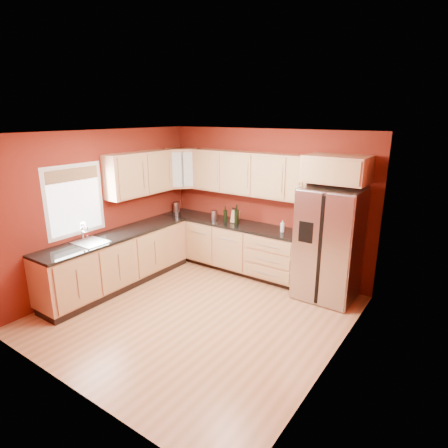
# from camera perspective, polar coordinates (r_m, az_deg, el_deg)

# --- Properties ---
(floor) EXTENTS (4.00, 4.00, 0.00)m
(floor) POSITION_cam_1_polar(r_m,az_deg,el_deg) (5.71, -4.14, -13.42)
(floor) COLOR #AB7242
(floor) RESTS_ON ground
(ceiling) EXTENTS (4.00, 4.00, 0.00)m
(ceiling) POSITION_cam_1_polar(r_m,az_deg,el_deg) (4.96, -4.77, 13.64)
(ceiling) COLOR white
(ceiling) RESTS_ON wall_back
(wall_back) EXTENTS (4.00, 0.04, 2.60)m
(wall_back) POSITION_cam_1_polar(r_m,az_deg,el_deg) (6.80, 6.27, 3.26)
(wall_back) COLOR maroon
(wall_back) RESTS_ON floor
(wall_front) EXTENTS (4.00, 0.04, 2.60)m
(wall_front) POSITION_cam_1_polar(r_m,az_deg,el_deg) (3.95, -23.24, -7.87)
(wall_front) COLOR maroon
(wall_front) RESTS_ON floor
(wall_left) EXTENTS (0.04, 4.00, 2.60)m
(wall_left) POSITION_cam_1_polar(r_m,az_deg,el_deg) (6.59, -18.06, 2.13)
(wall_left) COLOR maroon
(wall_left) RESTS_ON floor
(wall_right) EXTENTS (0.04, 4.00, 2.60)m
(wall_right) POSITION_cam_1_polar(r_m,az_deg,el_deg) (4.28, 16.95, -5.36)
(wall_right) COLOR maroon
(wall_right) RESTS_ON floor
(base_cabinets_back) EXTENTS (2.90, 0.60, 0.88)m
(base_cabinets_back) POSITION_cam_1_polar(r_m,az_deg,el_deg) (7.07, 0.96, -3.41)
(base_cabinets_back) COLOR tan
(base_cabinets_back) RESTS_ON floor
(base_cabinets_left) EXTENTS (0.60, 2.80, 0.88)m
(base_cabinets_left) POSITION_cam_1_polar(r_m,az_deg,el_deg) (6.62, -15.81, -5.45)
(base_cabinets_left) COLOR tan
(base_cabinets_left) RESTS_ON floor
(countertop_back) EXTENTS (2.90, 0.62, 0.04)m
(countertop_back) POSITION_cam_1_polar(r_m,az_deg,el_deg) (6.91, 0.94, 0.16)
(countertop_back) COLOR black
(countertop_back) RESTS_ON base_cabinets_back
(countertop_left) EXTENTS (0.62, 2.80, 0.04)m
(countertop_left) POSITION_cam_1_polar(r_m,az_deg,el_deg) (6.46, -16.07, -1.67)
(countertop_left) COLOR black
(countertop_left) RESTS_ON base_cabinets_left
(upper_cabinets_back) EXTENTS (2.30, 0.33, 0.75)m
(upper_cabinets_back) POSITION_cam_1_polar(r_m,az_deg,el_deg) (6.68, 3.83, 7.67)
(upper_cabinets_back) COLOR tan
(upper_cabinets_back) RESTS_ON wall_back
(upper_cabinets_left) EXTENTS (0.33, 1.35, 0.75)m
(upper_cabinets_left) POSITION_cam_1_polar(r_m,az_deg,el_deg) (6.82, -12.75, 7.50)
(upper_cabinets_left) COLOR tan
(upper_cabinets_left) RESTS_ON wall_left
(corner_upper_cabinet) EXTENTS (0.67, 0.67, 0.75)m
(corner_upper_cabinet) POSITION_cam_1_polar(r_m,az_deg,el_deg) (7.38, -6.44, 8.44)
(corner_upper_cabinet) COLOR tan
(corner_upper_cabinet) RESTS_ON wall_back
(over_fridge_cabinet) EXTENTS (0.92, 0.60, 0.40)m
(over_fridge_cabinet) POSITION_cam_1_polar(r_m,az_deg,el_deg) (5.86, 16.81, 8.03)
(over_fridge_cabinet) COLOR tan
(over_fridge_cabinet) RESTS_ON wall_back
(refrigerator) EXTENTS (0.90, 0.75, 1.78)m
(refrigerator) POSITION_cam_1_polar(r_m,az_deg,el_deg) (6.06, 15.68, -2.95)
(refrigerator) COLOR #A5A5AA
(refrigerator) RESTS_ON floor
(window) EXTENTS (0.03, 0.90, 1.00)m
(window) POSITION_cam_1_polar(r_m,az_deg,el_deg) (6.24, -21.77, 3.36)
(window) COLOR white
(window) RESTS_ON wall_left
(sink_faucet) EXTENTS (0.50, 0.42, 0.30)m
(sink_faucet) POSITION_cam_1_polar(r_m,az_deg,el_deg) (6.13, -19.78, -1.32)
(sink_faucet) COLOR silver
(sink_faucet) RESTS_ON countertop_left
(canister_left) EXTENTS (0.17, 0.17, 0.21)m
(canister_left) POSITION_cam_1_polar(r_m,az_deg,el_deg) (7.64, -7.27, 2.58)
(canister_left) COLOR #A5A5AA
(canister_left) RESTS_ON countertop_back
(canister_right) EXTENTS (0.14, 0.14, 0.19)m
(canister_right) POSITION_cam_1_polar(r_m,az_deg,el_deg) (7.01, -1.47, 1.34)
(canister_right) COLOR #A5A5AA
(canister_right) RESTS_ON countertop_back
(wine_bottle_a) EXTENTS (0.08, 0.08, 0.30)m
(wine_bottle_a) POSITION_cam_1_polar(r_m,az_deg,el_deg) (6.89, 0.20, 1.59)
(wine_bottle_a) COLOR black
(wine_bottle_a) RESTS_ON countertop_back
(wine_bottle_b) EXTENTS (0.09, 0.09, 0.36)m
(wine_bottle_b) POSITION_cam_1_polar(r_m,az_deg,el_deg) (6.72, 1.92, 1.44)
(wine_bottle_b) COLOR black
(wine_bottle_b) RESTS_ON countertop_back
(knife_block) EXTENTS (0.13, 0.12, 0.23)m
(knife_block) POSITION_cam_1_polar(r_m,az_deg,el_deg) (6.84, 1.72, 1.15)
(knife_block) COLOR #A88051
(knife_block) RESTS_ON countertop_back
(soap_dispenser) EXTENTS (0.08, 0.08, 0.20)m
(soap_dispenser) POSITION_cam_1_polar(r_m,az_deg,el_deg) (6.38, 8.89, -0.35)
(soap_dispenser) COLOR silver
(soap_dispenser) RESTS_ON countertop_back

